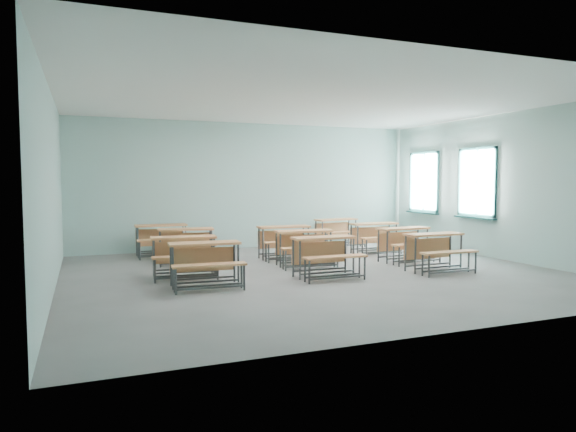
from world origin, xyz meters
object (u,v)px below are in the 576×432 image
Objects in this scene: desk_unit_r1c0 at (184,250)px; desk_unit_r1c2 at (406,239)px; desk_unit_r0c0 at (206,257)px; desk_unit_r3c0 at (162,235)px; desk_unit_r1c1 at (305,242)px; desk_unit_r2c1 at (285,237)px; desk_unit_r2c2 at (376,233)px; desk_unit_r2c0 at (186,240)px; desk_unit_r0c1 at (326,250)px; desk_unit_r3c2 at (338,228)px; desk_unit_r0c2 at (437,246)px.

desk_unit_r1c0 is 1.01× the size of desk_unit_r1c2.
desk_unit_r1c2 is at bearing 15.47° from desk_unit_r0c0.
desk_unit_r1c2 is 5.48m from desk_unit_r3c0.
desk_unit_r2c1 is (-0.02, 1.05, 0.00)m from desk_unit_r1c1.
desk_unit_r1c1 is 2.51m from desk_unit_r2c2.
desk_unit_r2c0 and desk_unit_r2c2 have the same top height.
desk_unit_r2c2 is (4.45, -0.28, 0.00)m from desk_unit_r2c0.
desk_unit_r1c2 is (4.72, -0.03, 0.00)m from desk_unit_r1c0.
desk_unit_r1c0 is 0.99× the size of desk_unit_r1c1.
desk_unit_r0c0 and desk_unit_r2c1 have the same top height.
desk_unit_r0c1 and desk_unit_r3c2 have the same top height.
desk_unit_r0c2 is 4.74m from desk_unit_r1c0.
desk_unit_r2c0 is at bearing 156.44° from desk_unit_r1c2.
desk_unit_r0c0 and desk_unit_r1c0 have the same top height.
desk_unit_r1c2 is (4.56, 0.98, 0.00)m from desk_unit_r0c0.
desk_unit_r0c0 is 0.97× the size of desk_unit_r1c1.
desk_unit_r2c0 is at bearing 128.63° from desk_unit_r0c1.
desk_unit_r0c1 is 4.33m from desk_unit_r3c2.
desk_unit_r2c2 and desk_unit_r3c0 have the same top height.
desk_unit_r2c0 is at bearing 175.37° from desk_unit_r2c1.
desk_unit_r2c1 is at bearing 178.71° from desk_unit_r2c2.
desk_unit_r0c2 is 1.01× the size of desk_unit_r3c0.
desk_unit_r0c2 is 0.93× the size of desk_unit_r3c2.
desk_unit_r2c1 and desk_unit_r3c2 have the same top height.
desk_unit_r1c2 is 0.96× the size of desk_unit_r3c2.
desk_unit_r3c0 is at bearing 138.51° from desk_unit_r0c2.
desk_unit_r0c1 and desk_unit_r2c0 have the same top height.
desk_unit_r1c0 and desk_unit_r1c2 have the same top height.
desk_unit_r3c0 is (-0.34, 1.16, 0.00)m from desk_unit_r2c0.
desk_unit_r2c2 is (0.05, 1.30, 0.00)m from desk_unit_r1c2.
desk_unit_r1c1 is 1.05m from desk_unit_r2c1.
desk_unit_r0c2 is 3.31m from desk_unit_r2c1.
desk_unit_r1c2 is (2.24, -0.28, 0.00)m from desk_unit_r1c1.
desk_unit_r3c0 is (-4.59, 3.96, 0.00)m from desk_unit_r0c2.
desk_unit_r0c2 and desk_unit_r3c0 have the same top height.
desk_unit_r3c2 is (-0.19, 2.79, 0.00)m from desk_unit_r1c2.
desk_unit_r1c2 is 4.68m from desk_unit_r2c0.
desk_unit_r0c2 is at bearing -29.63° from desk_unit_r1c1.
desk_unit_r0c1 is at bearing -161.94° from desk_unit_r1c2.
desk_unit_r1c1 is at bearing 143.58° from desk_unit_r0c2.
desk_unit_r2c1 is at bearing 97.02° from desk_unit_r1c1.
desk_unit_r3c2 is (2.05, 2.51, 0.00)m from desk_unit_r1c1.
desk_unit_r2c1 is 0.94× the size of desk_unit_r3c2.
desk_unit_r0c0 is 3.73m from desk_unit_r3c0.
desk_unit_r0c0 and desk_unit_r3c2 have the same top height.
desk_unit_r0c0 is 2.19m from desk_unit_r0c1.
desk_unit_r2c0 is 2.16m from desk_unit_r2c1.
desk_unit_r0c0 is 0.99× the size of desk_unit_r1c2.
desk_unit_r0c2 is (4.41, -0.24, 0.00)m from desk_unit_r0c0.
desk_unit_r1c2 is at bearing -12.21° from desk_unit_r2c0.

